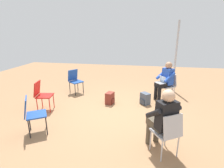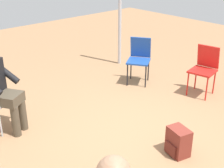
# 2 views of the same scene
# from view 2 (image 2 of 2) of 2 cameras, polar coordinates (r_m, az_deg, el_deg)

# --- Properties ---
(ground_plane) EXTENTS (14.00, 14.00, 0.00)m
(ground_plane) POSITION_cam_2_polar(r_m,az_deg,el_deg) (4.29, 3.95, -10.00)
(ground_plane) COLOR #99704C
(chair_northwest) EXTENTS (0.57, 0.58, 0.85)m
(chair_northwest) POSITION_cam_2_polar(r_m,az_deg,el_deg) (5.86, 5.01, 4.95)
(chair_northwest) COLOR #1E4799
(chair_northwest) RESTS_ON ground
(chair_north) EXTENTS (0.47, 0.50, 0.85)m
(chair_north) POSITION_cam_2_polar(r_m,az_deg,el_deg) (5.59, 16.56, 3.05)
(chair_north) COLOR red
(chair_north) RESTS_ON ground
(backpack_by_empty_chair) EXTENTS (0.32, 0.29, 0.36)m
(backpack_by_empty_chair) POSITION_cam_2_polar(r_m,az_deg,el_deg) (4.01, 12.01, -10.51)
(backpack_by_empty_chair) COLOR maroon
(backpack_by_empty_chair) RESTS_ON ground
(tent_pole_near) EXTENTS (0.07, 0.07, 2.36)m
(tent_pole_near) POSITION_cam_2_polar(r_m,az_deg,el_deg) (6.65, 1.45, 13.42)
(tent_pole_near) COLOR #B2B2B7
(tent_pole_near) RESTS_ON ground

